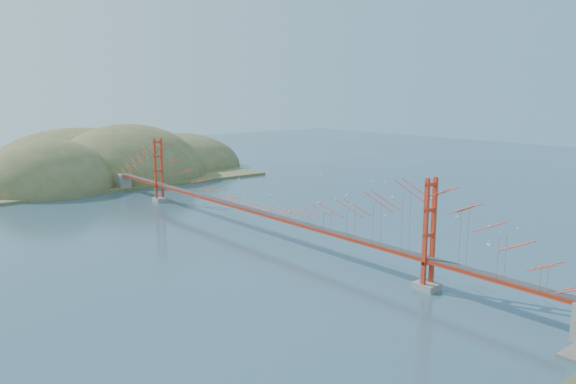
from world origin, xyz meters
TOP-DOWN VIEW (x-y plane):
  - ground at (0.00, 0.00)m, footprint 320.00×320.00m
  - bridge at (0.00, 0.18)m, footprint 2.20×94.40m
  - far_headlands at (2.21, 68.52)m, footprint 84.00×58.00m
  - sailboat_4 at (36.05, 5.09)m, footprint 0.66×0.66m
  - sailboat_7 at (30.69, 12.00)m, footprint 0.63×0.57m
  - sailboat_3 at (20.86, 11.09)m, footprint 0.60×0.60m
  - sailboat_9 at (46.89, 20.15)m, footprint 0.59×0.59m
  - sailboat_15 at (25.91, 42.00)m, footprint 0.66×0.66m
  - sailboat_0 at (22.99, -4.48)m, footprint 0.45×0.49m
  - sailboat_11 at (43.29, -2.85)m, footprint 0.49×0.50m
  - sailboat_8 at (26.25, 10.65)m, footprint 0.55×0.55m
  - sailboat_14 at (25.47, 5.68)m, footprint 0.71×0.71m
  - sailboat_6 at (29.53, -19.32)m, footprint 0.53×0.53m
  - sailboat_10 at (20.14, -24.86)m, footprint 0.53×0.62m
  - sailboat_13 at (31.20, -22.84)m, footprint 0.53×0.53m
  - sailboat_12 at (7.88, 24.40)m, footprint 0.50×0.48m
  - sailboat_5 at (41.05, -0.30)m, footprint 0.62×0.66m
  - sailboat_16 at (14.27, 23.12)m, footprint 0.57×0.57m
  - sailboat_1 at (21.49, 10.22)m, footprint 0.65×0.65m
  - sailboat_17 at (44.62, 34.62)m, footprint 0.57×0.50m
  - sailboat_2 at (30.74, -12.85)m, footprint 0.64×0.64m
  - sailboat_extra_0 at (48.48, 17.54)m, footprint 0.54×0.54m
  - sailboat_extra_1 at (19.17, 21.59)m, footprint 0.59×0.61m

SIDE VIEW (x-z plane):
  - ground at x=0.00m, z-range 0.00..0.00m
  - far_headlands at x=2.21m, z-range -12.50..12.50m
  - sailboat_0 at x=22.99m, z-range -0.14..0.41m
  - sailboat_11 at x=43.29m, z-range -0.15..0.41m
  - sailboat_12 at x=7.88m, z-range -0.15..0.42m
  - sailboat_6 at x=29.53m, z-range -0.15..0.42m
  - sailboat_extra_0 at x=48.48m, z-range -0.15..0.42m
  - sailboat_8 at x=26.25m, z-range -0.15..0.43m
  - sailboat_13 at x=31.20m, z-range -0.16..0.44m
  - sailboat_16 at x=14.27m, z-range -0.16..0.45m
  - sailboat_9 at x=46.89m, z-range -0.17..0.45m
  - sailboat_17 at x=44.62m, z-range -0.18..0.47m
  - sailboat_3 at x=20.86m, z-range -0.18..0.48m
  - sailboat_2 at x=30.74m, z-range -0.18..0.48m
  - sailboat_extra_1 at x=19.17m, z-range -0.19..0.49m
  - sailboat_1 at x=21.49m, z-range -0.19..0.50m
  - sailboat_4 at x=36.05m, z-range -0.20..0.50m
  - sailboat_15 at x=25.91m, z-range -0.20..0.50m
  - sailboat_7 at x=30.69m, z-range -0.20..0.51m
  - sailboat_10 at x=20.14m, z-range -0.20..0.52m
  - sailboat_5 at x=41.05m, z-range -0.21..0.53m
  - sailboat_14 at x=25.47m, z-range -0.21..0.53m
  - bridge at x=0.00m, z-range 1.01..13.01m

